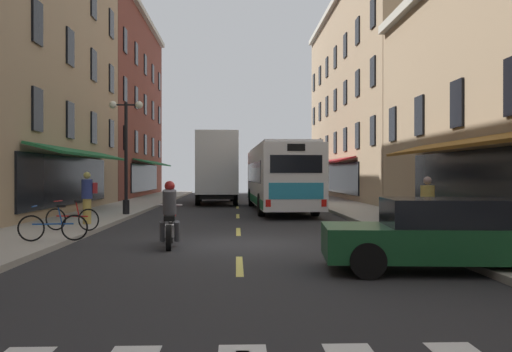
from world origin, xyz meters
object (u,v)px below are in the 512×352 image
Objects in this scene: box_truck at (216,169)px; sedan_mid at (223,189)px; pedestrian_far at (427,207)px; street_lamp_twin at (126,151)px; motorcycle_rider at (170,219)px; pedestrian_near at (88,196)px; sedan_near at (443,234)px; bicycle_mid at (72,218)px; transit_bus at (279,177)px; bicycle_near at (53,227)px.

sedan_mid is at bearing 88.97° from box_truck.
street_lamp_twin reaches higher than pedestrian_far.
pedestrian_near is (-3.38, 4.98, 0.37)m from motorcycle_rider.
sedan_mid is (0.16, 9.03, -1.49)m from box_truck.
sedan_near is at bearing -160.54° from pedestrian_far.
box_truck is at bearing 78.08° from bicycle_mid.
transit_bus is 7.48m from box_truck.
sedan_mid is 1.01× the size of street_lamp_twin.
bicycle_mid is at bearing 111.50° from pedestrian_far.
pedestrian_near is (-0.43, 4.84, 0.57)m from bicycle_near.
pedestrian_near is at bearing -130.06° from transit_bus.
sedan_mid is 29.51m from pedestrian_far.
pedestrian_far is at bearing 2.98° from motorcycle_rider.
sedan_mid is at bearing 79.64° from street_lamp_twin.
bicycle_near is (-3.55, -29.08, -0.19)m from sedan_mid.
motorcycle_rider is 10.23m from street_lamp_twin.
sedan_near is 0.93× the size of sedan_mid.
pedestrian_near is at bearing 93.55° from bicycle_mid.
transit_bus is 2.54× the size of street_lamp_twin.
pedestrian_far is 0.34× the size of street_lamp_twin.
sedan_near is at bearing -57.28° from street_lamp_twin.
pedestrian_near reaches higher than motorcycle_rider.
street_lamp_twin is at bearing -37.81° from pedestrian_near.
street_lamp_twin reaches higher than sedan_mid.
box_truck is 9.15m from sedan_mid.
bicycle_near is 1.01× the size of bicycle_mid.
sedan_near is at bearing -81.48° from sedan_mid.
sedan_mid is 2.96× the size of pedestrian_far.
pedestrian_near reaches higher than bicycle_near.
bicycle_near is 4.89m from pedestrian_near.
pedestrian_near is at bearing 100.41° from pedestrian_far.
sedan_mid is at bearing 98.52° from sedan_near.
pedestrian_far reaches higher than bicycle_near.
sedan_near is (5.10, -23.92, -1.49)m from box_truck.
transit_bus is 17.39m from sedan_near.
motorcycle_rider is at bearing -40.40° from bicycle_mid.
sedan_mid is at bearing -42.28° from pedestrian_near.
transit_bus is 11.21m from pedestrian_near.
box_truck is 24.51m from sedan_near.
pedestrian_near is at bearing 124.13° from motorcycle_rider.
street_lamp_twin is at bearing 87.89° from bicycle_mid.
sedan_mid reaches higher than bicycle_near.
sedan_mid is 2.32× the size of motorcycle_rider.
sedan_near is 2.16× the size of motorcycle_rider.
pedestrian_far is (6.08, -28.88, 0.28)m from sedan_mid.
bicycle_mid is at bearing 143.59° from sedan_near.
sedan_near is at bearing -24.49° from bicycle_near.
street_lamp_twin is (-0.04, 9.42, 2.30)m from bicycle_near.
box_truck is (-3.38, 6.65, 0.48)m from transit_bus.
bicycle_near is at bearing 126.35° from pedestrian_far.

